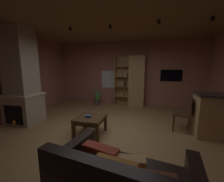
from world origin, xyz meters
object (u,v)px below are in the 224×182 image
(stone_fireplace, at_px, (21,82))
(bookshelf_cabinet, at_px, (135,82))
(dining_chair, at_px, (185,112))
(table_book_0, at_px, (88,117))
(coffee_table, at_px, (90,120))
(wall_mounted_tv, at_px, (171,75))
(table_book_1, at_px, (88,116))
(potted_floor_plant, at_px, (97,98))

(stone_fireplace, height_order, bookshelf_cabinet, stone_fireplace)
(dining_chair, bearing_deg, table_book_0, -160.17)
(stone_fireplace, height_order, coffee_table, stone_fireplace)
(dining_chair, xyz_separation_m, wall_mounted_tv, (-0.08, 2.35, 0.83))
(bookshelf_cabinet, distance_m, table_book_0, 3.17)
(coffee_table, bearing_deg, dining_chair, 19.35)
(dining_chair, height_order, wall_mounted_tv, wall_mounted_tv)
(wall_mounted_tv, bearing_deg, stone_fireplace, -146.91)
(table_book_0, distance_m, table_book_1, 0.03)
(table_book_1, bearing_deg, potted_floor_plant, 106.39)
(potted_floor_plant, bearing_deg, table_book_0, -73.89)
(coffee_table, bearing_deg, table_book_1, -125.24)
(coffee_table, xyz_separation_m, dining_chair, (2.34, 0.82, 0.15))
(bookshelf_cabinet, relative_size, coffee_table, 3.09)
(bookshelf_cabinet, distance_m, dining_chair, 2.70)
(bookshelf_cabinet, relative_size, table_book_1, 17.57)
(stone_fireplace, bearing_deg, potted_floor_plant, 60.43)
(coffee_table, xyz_separation_m, potted_floor_plant, (-0.85, 2.74, -0.04))
(potted_floor_plant, bearing_deg, wall_mounted_tv, 8.06)
(stone_fireplace, distance_m, table_book_1, 2.38)
(stone_fireplace, relative_size, bookshelf_cabinet, 1.29)
(wall_mounted_tv, bearing_deg, table_book_1, -125.47)
(bookshelf_cabinet, xyz_separation_m, table_book_0, (-0.83, -3.00, -0.60))
(stone_fireplace, bearing_deg, wall_mounted_tv, 33.09)
(dining_chair, bearing_deg, bookshelf_cabinet, 125.95)
(dining_chair, bearing_deg, potted_floor_plant, 149.02)
(dining_chair, xyz_separation_m, potted_floor_plant, (-3.19, 1.91, -0.19))
(table_book_0, relative_size, table_book_1, 0.96)
(table_book_1, bearing_deg, table_book_0, 168.79)
(coffee_table, distance_m, wall_mounted_tv, 4.02)
(coffee_table, xyz_separation_m, table_book_0, (-0.04, -0.04, 0.10))
(bookshelf_cabinet, distance_m, coffee_table, 3.15)
(bookshelf_cabinet, height_order, wall_mounted_tv, bookshelf_cabinet)
(table_book_1, relative_size, potted_floor_plant, 0.19)
(table_book_0, xyz_separation_m, table_book_1, (0.02, -0.00, 0.03))
(coffee_table, distance_m, table_book_0, 0.11)
(bookshelf_cabinet, xyz_separation_m, table_book_1, (-0.82, -3.01, -0.57))
(dining_chair, bearing_deg, table_book_1, -159.99)
(table_book_0, relative_size, dining_chair, 0.13)
(coffee_table, xyz_separation_m, wall_mounted_tv, (2.26, 3.18, 0.98))
(stone_fireplace, height_order, table_book_0, stone_fireplace)
(coffee_table, distance_m, table_book_1, 0.13)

